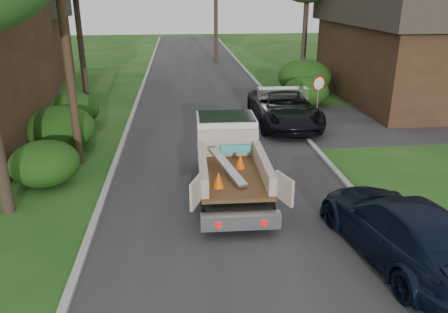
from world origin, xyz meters
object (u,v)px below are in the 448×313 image
utility_pole (64,25)px  black_pickup (284,108)px  house_left_far (9,40)px  house_right (421,47)px  flatbed_truck (229,152)px  stop_sign (318,90)px  navy_suv (402,229)px

utility_pole → black_pickup: utility_pole is taller
house_left_far → house_right: size_ratio=0.58×
house_right → flatbed_truck: size_ratio=2.24×
black_pickup → house_left_far: bearing=143.5°
utility_pole → flatbed_truck: size_ratio=1.73×
house_left_far → house_right: (26.50, -8.00, 0.11)m
house_right → stop_sign: bearing=-147.3°
house_left_far → flatbed_truck: size_ratio=1.31×
utility_pole → house_left_far: (-8.02, 17.02, -2.12)m
black_pickup → navy_suv: black_pickup is taller
stop_sign → utility_pole: 11.91m
stop_sign → house_left_far: (-18.70, 13.00, 1.27)m
house_left_far → flatbed_truck: bearing=-55.4°
flatbed_truck → navy_suv: flatbed_truck is taller
stop_sign → utility_pole: bearing=-159.4°
stop_sign → flatbed_truck: size_ratio=0.43×
house_left_far → house_right: house_right is taller
stop_sign → house_right: bearing=32.7°
house_left_far → navy_suv: 30.08m
utility_pole → house_right: size_ratio=0.77×
flatbed_truck → black_pickup: size_ratio=0.93×
house_left_far → black_pickup: (17.10, -12.73, -2.18)m
stop_sign → black_pickup: (-1.60, 0.27, -0.91)m
stop_sign → navy_suv: (-1.40, -11.50, -0.98)m
house_right → utility_pole: bearing=-154.0°
utility_pole → navy_suv: bearing=-38.9°
black_pickup → stop_sign: bearing=-9.4°
utility_pole → flatbed_truck: utility_pole is taller
utility_pole → house_right: (18.48, 9.02, -2.01)m
navy_suv → black_pickup: bearing=-97.0°
navy_suv → utility_pole: bearing=-46.9°
black_pickup → utility_pole: bearing=-154.6°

